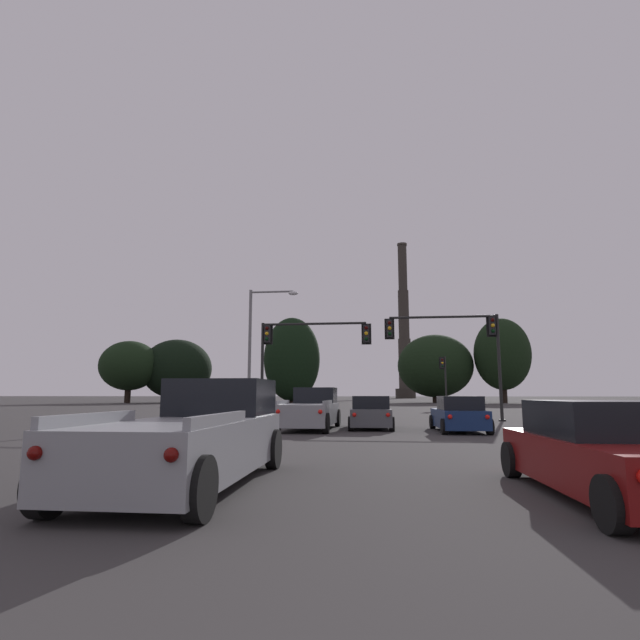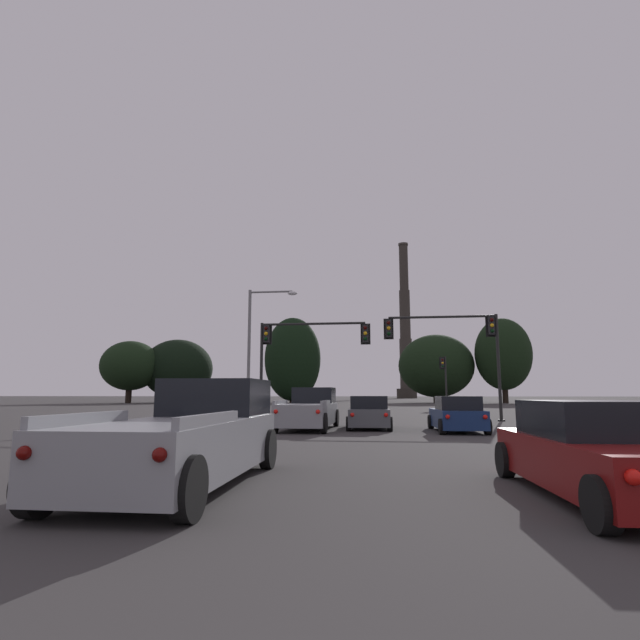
# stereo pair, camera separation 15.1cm
# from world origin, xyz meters

# --- Properties ---
(hatchback_right_lane_front) EXTENTS (2.03, 4.15, 1.44)m
(hatchback_right_lane_front) POSITION_xyz_m (3.36, 21.02, 0.66)
(hatchback_right_lane_front) COLOR navy
(hatchback_right_lane_front) RESTS_ON ground_plane
(sedan_right_lane_third) EXTENTS (2.13, 4.76, 1.43)m
(sedan_right_lane_third) POSITION_xyz_m (3.52, 7.88, 0.67)
(sedan_right_lane_third) COLOR maroon
(sedan_right_lane_third) RESTS_ON ground_plane
(hatchback_center_lane_front) EXTENTS (1.98, 4.14, 1.44)m
(hatchback_center_lane_front) POSITION_xyz_m (-0.24, 22.36, 0.66)
(hatchback_center_lane_front) COLOR #4C4F54
(hatchback_center_lane_front) RESTS_ON ground_plane
(pickup_truck_left_lane_front) EXTENTS (2.28, 5.54, 1.82)m
(pickup_truck_left_lane_front) POSITION_xyz_m (-2.86, 21.95, 0.80)
(pickup_truck_left_lane_front) COLOR gray
(pickup_truck_left_lane_front) RESTS_ON ground_plane
(pickup_truck_left_lane_third) EXTENTS (2.22, 5.52, 1.82)m
(pickup_truck_left_lane_third) POSITION_xyz_m (-3.01, 8.33, 0.80)
(pickup_truck_left_lane_third) COLOR gray
(pickup_truck_left_lane_third) RESTS_ON ground_plane
(traffic_light_far_right) EXTENTS (0.78, 0.50, 5.29)m
(traffic_light_far_right) POSITION_xyz_m (6.65, 51.48, 3.48)
(traffic_light_far_right) COLOR black
(traffic_light_far_right) RESTS_ON ground_plane
(traffic_light_overhead_right) EXTENTS (6.67, 0.50, 6.09)m
(traffic_light_overhead_right) POSITION_xyz_m (4.81, 29.33, 4.71)
(traffic_light_overhead_right) COLOR black
(traffic_light_overhead_right) RESTS_ON ground_plane
(traffic_light_overhead_left) EXTENTS (6.72, 0.50, 5.78)m
(traffic_light_overhead_left) POSITION_xyz_m (-4.56, 29.06, 4.47)
(traffic_light_overhead_left) COLOR black
(traffic_light_overhead_left) RESTS_ON ground_plane
(street_lamp) EXTENTS (3.20, 0.36, 8.16)m
(street_lamp) POSITION_xyz_m (-7.48, 30.58, 5.04)
(street_lamp) COLOR slate
(street_lamp) RESTS_ON ground_plane
(smokestack) EXTENTS (6.74, 6.74, 53.70)m
(smokestack) POSITION_xyz_m (8.81, 171.13, 21.04)
(smokestack) COLOR #2B2722
(smokestack) RESTS_ON ground_plane
(treeline_far_left) EXTENTS (9.28, 8.35, 14.17)m
(treeline_far_left) POSITION_xyz_m (20.72, 86.40, 8.13)
(treeline_far_left) COLOR black
(treeline_far_left) RESTS_ON ground_plane
(treeline_far_right) EXTENTS (12.99, 11.69, 11.80)m
(treeline_far_right) POSITION_xyz_m (9.87, 88.65, 6.34)
(treeline_far_right) COLOR black
(treeline_far_right) RESTS_ON ground_plane
(treeline_center_left) EXTENTS (9.75, 8.78, 14.75)m
(treeline_center_left) POSITION_xyz_m (-14.91, 85.23, 7.50)
(treeline_center_left) COLOR black
(treeline_center_left) RESTS_ON ground_plane
(treeline_center_right) EXTENTS (12.19, 10.97, 10.97)m
(treeline_center_right) POSITION_xyz_m (-35.03, 83.60, 5.84)
(treeline_center_right) COLOR black
(treeline_center_right) RESTS_ON ground_plane
(treeline_left_mid) EXTENTS (9.95, 8.96, 10.38)m
(treeline_left_mid) POSITION_xyz_m (-41.70, 79.55, 6.21)
(treeline_left_mid) COLOR black
(treeline_left_mid) RESTS_ON ground_plane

